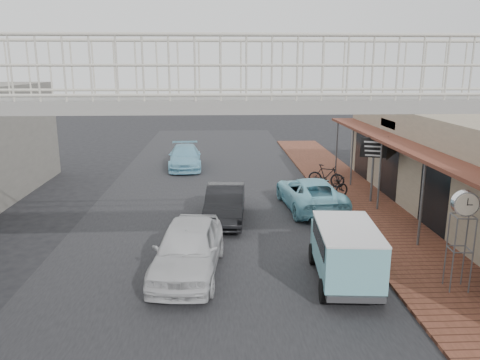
{
  "coord_description": "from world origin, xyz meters",
  "views": [
    {
      "loc": [
        0.38,
        -13.13,
        5.83
      ],
      "look_at": [
        1.16,
        3.32,
        1.8
      ],
      "focal_mm": 35.0,
      "sensor_mm": 36.0,
      "label": 1
    }
  ],
  "objects": [
    {
      "name": "angkot_curb",
      "position": [
        4.2,
        5.57,
        0.65
      ],
      "size": [
        2.55,
        4.85,
        1.3
      ],
      "primitive_type": "imported",
      "rotation": [
        0.0,
        0.0,
        3.23
      ],
      "color": "#7FCBDD",
      "rests_on": "ground"
    },
    {
      "name": "street_clock",
      "position": [
        6.61,
        -2.07,
        2.32
      ],
      "size": [
        0.67,
        0.56,
        2.67
      ],
      "rotation": [
        0.0,
        0.0,
        -0.09
      ],
      "color": "#59595B",
      "rests_on": "sidewalk"
    },
    {
      "name": "footbridge",
      "position": [
        0.0,
        -4.0,
        3.18
      ],
      "size": [
        16.4,
        2.4,
        6.34
      ],
      "color": "gray",
      "rests_on": "ground"
    },
    {
      "name": "motorcycle_far",
      "position": [
        5.61,
        8.71,
        0.64
      ],
      "size": [
        1.82,
        1.32,
        1.08
      ],
      "primitive_type": "imported",
      "rotation": [
        0.0,
        0.0,
        1.06
      ],
      "color": "black",
      "rests_on": "sidewalk"
    },
    {
      "name": "arrow_sign",
      "position": [
        7.64,
        5.87,
        2.43
      ],
      "size": [
        1.74,
        1.17,
        2.89
      ],
      "rotation": [
        0.0,
        0.0,
        -0.34
      ],
      "color": "#59595B",
      "rests_on": "sidewalk"
    },
    {
      "name": "road_strip",
      "position": [
        0.0,
        0.0,
        0.01
      ],
      "size": [
        10.0,
        60.0,
        0.01
      ],
      "primitive_type": "cube",
      "color": "black",
      "rests_on": "ground"
    },
    {
      "name": "angkot_van",
      "position": [
        3.79,
        -1.41,
        1.08
      ],
      "size": [
        1.84,
        3.57,
        1.7
      ],
      "rotation": [
        0.0,
        0.0,
        -0.08
      ],
      "color": "black",
      "rests_on": "ground"
    },
    {
      "name": "motorcycle_near",
      "position": [
        5.3,
        6.61,
        0.59
      ],
      "size": [
        1.98,
        1.32,
        0.99
      ],
      "primitive_type": "imported",
      "rotation": [
        0.0,
        0.0,
        1.96
      ],
      "color": "black",
      "rests_on": "sidewalk"
    },
    {
      "name": "ground",
      "position": [
        0.0,
        0.0,
        0.0
      ],
      "size": [
        120.0,
        120.0,
        0.0
      ],
      "primitive_type": "plane",
      "color": "black",
      "rests_on": "ground"
    },
    {
      "name": "sidewalk",
      "position": [
        6.5,
        3.0,
        0.05
      ],
      "size": [
        3.0,
        40.0,
        0.1
      ],
      "primitive_type": "cube",
      "color": "brown",
      "rests_on": "ground"
    },
    {
      "name": "white_hatchback",
      "position": [
        -0.51,
        -0.57,
        0.76
      ],
      "size": [
        2.22,
        4.62,
        1.52
      ],
      "primitive_type": "imported",
      "rotation": [
        0.0,
        0.0,
        -0.1
      ],
      "color": "silver",
      "rests_on": "ground"
    },
    {
      "name": "dark_sedan",
      "position": [
        0.62,
        4.13,
        0.67
      ],
      "size": [
        1.73,
        4.16,
        1.34
      ],
      "primitive_type": "imported",
      "rotation": [
        0.0,
        0.0,
        -0.08
      ],
      "color": "black",
      "rests_on": "ground"
    },
    {
      "name": "angkot_far",
      "position": [
        -1.57,
        13.81,
        0.65
      ],
      "size": [
        2.09,
        4.59,
        1.3
      ],
      "primitive_type": "imported",
      "rotation": [
        0.0,
        0.0,
        0.06
      ],
      "color": "#7EC0DA",
      "rests_on": "ground"
    }
  ]
}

